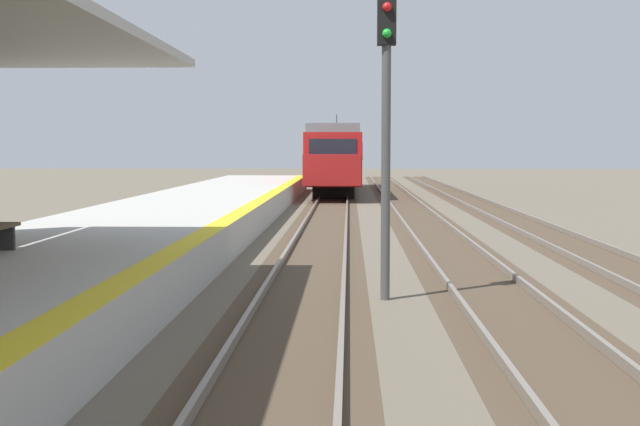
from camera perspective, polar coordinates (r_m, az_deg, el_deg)
The scene contains 6 objects.
station_platform at distance 14.83m, azimuth -18.71°, elevation -4.35°, with size 5.00×80.00×0.91m.
track_pair_nearest_platform at distance 17.91m, azimuth -0.66°, elevation -3.94°, with size 2.34×120.00×0.16m.
track_pair_middle at distance 18.08m, azimuth 10.19°, elevation -3.93°, with size 2.34×120.00×0.16m.
track_pair_far_side at distance 18.86m, azimuth 20.49°, elevation -3.79°, with size 2.34×120.00×0.16m.
approaching_train at distance 50.09m, azimuth 1.06°, elevation 3.87°, with size 2.93×19.60×4.76m.
rail_signal_post at distance 14.67m, azimuth 4.48°, elevation 6.52°, with size 0.32×0.34×5.20m.
Camera 1 is at (2.72, 2.30, 2.65)m, focal length 47.50 mm.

